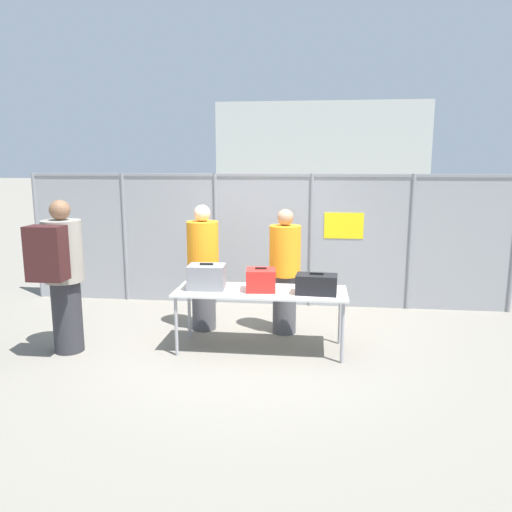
# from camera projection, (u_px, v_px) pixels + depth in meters

# --- Properties ---
(ground_plane) EXTENTS (120.00, 120.00, 0.00)m
(ground_plane) POSITION_uv_depth(u_px,v_px,m) (246.00, 348.00, 6.15)
(ground_plane) COLOR slate
(fence_section) EXTENTS (7.63, 0.07, 2.08)m
(fence_section) POSITION_uv_depth(u_px,v_px,m) (263.00, 237.00, 7.88)
(fence_section) COLOR gray
(fence_section) RESTS_ON ground_plane
(inspection_table) EXTENTS (2.05, 0.74, 0.75)m
(inspection_table) POSITION_uv_depth(u_px,v_px,m) (261.00, 295.00, 5.99)
(inspection_table) COLOR silver
(inspection_table) RESTS_ON ground_plane
(suitcase_grey) EXTENTS (0.46, 0.36, 0.32)m
(suitcase_grey) POSITION_uv_depth(u_px,v_px,m) (207.00, 277.00, 6.04)
(suitcase_grey) COLOR slate
(suitcase_grey) RESTS_ON inspection_table
(suitcase_red) EXTENTS (0.38, 0.35, 0.28)m
(suitcase_red) POSITION_uv_depth(u_px,v_px,m) (261.00, 280.00, 5.95)
(suitcase_red) COLOR red
(suitcase_red) RESTS_ON inspection_table
(suitcase_black) EXTENTS (0.49, 0.31, 0.25)m
(suitcase_black) POSITION_uv_depth(u_px,v_px,m) (316.00, 284.00, 5.81)
(suitcase_black) COLOR black
(suitcase_black) RESTS_ON inspection_table
(traveler_hooded) EXTENTS (0.45, 0.70, 1.83)m
(traveler_hooded) POSITION_uv_depth(u_px,v_px,m) (61.00, 271.00, 5.82)
(traveler_hooded) COLOR #2D2D33
(traveler_hooded) RESTS_ON ground_plane
(security_worker_near) EXTENTS (0.41, 0.41, 1.66)m
(security_worker_near) POSITION_uv_depth(u_px,v_px,m) (285.00, 270.00, 6.57)
(security_worker_near) COLOR #4C4C51
(security_worker_near) RESTS_ON ground_plane
(security_worker_far) EXTENTS (0.42, 0.42, 1.70)m
(security_worker_far) POSITION_uv_depth(u_px,v_px,m) (203.00, 266.00, 6.71)
(security_worker_far) COLOR #4C4C51
(security_worker_far) RESTS_ON ground_plane
(utility_trailer) EXTENTS (4.58, 2.34, 0.64)m
(utility_trailer) POSITION_uv_depth(u_px,v_px,m) (394.00, 255.00, 10.14)
(utility_trailer) COLOR #B2B2B7
(utility_trailer) RESTS_ON ground_plane
(distant_hangar) EXTENTS (16.48, 13.53, 6.80)m
(distant_hangar) POSITION_uv_depth(u_px,v_px,m) (321.00, 149.00, 44.82)
(distant_hangar) COLOR #B2B7B2
(distant_hangar) RESTS_ON ground_plane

